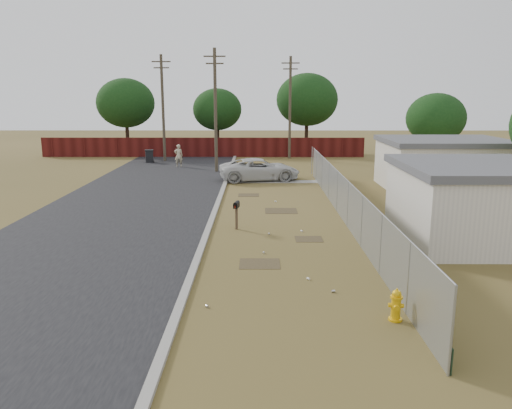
{
  "coord_description": "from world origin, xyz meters",
  "views": [
    {
      "loc": [
        -0.86,
        -21.37,
        5.73
      ],
      "look_at": [
        -0.95,
        -0.47,
        1.1
      ],
      "focal_mm": 35.0,
      "sensor_mm": 36.0,
      "label": 1
    }
  ],
  "objects_px": {
    "trash_bin": "(149,156)",
    "fire_hydrant": "(396,306)",
    "pedestrian": "(179,156)",
    "pickup_truck": "(260,169)",
    "mailbox": "(236,207)"
  },
  "relations": [
    {
      "from": "fire_hydrant",
      "to": "pickup_truck",
      "type": "relative_size",
      "value": 0.16
    },
    {
      "from": "pickup_truck",
      "to": "pedestrian",
      "type": "xyz_separation_m",
      "value": [
        -6.49,
        6.41,
        0.16
      ]
    },
    {
      "from": "fire_hydrant",
      "to": "pickup_truck",
      "type": "xyz_separation_m",
      "value": [
        -3.45,
        21.51,
        0.34
      ]
    },
    {
      "from": "pickup_truck",
      "to": "trash_bin",
      "type": "xyz_separation_m",
      "value": [
        -9.43,
        9.05,
        -0.19
      ]
    },
    {
      "from": "pedestrian",
      "to": "trash_bin",
      "type": "height_order",
      "value": "pedestrian"
    },
    {
      "from": "pedestrian",
      "to": "trash_bin",
      "type": "xyz_separation_m",
      "value": [
        -2.94,
        2.64,
        -0.35
      ]
    },
    {
      "from": "mailbox",
      "to": "pedestrian",
      "type": "relative_size",
      "value": 0.68
    },
    {
      "from": "trash_bin",
      "to": "fire_hydrant",
      "type": "bearing_deg",
      "value": -67.15
    },
    {
      "from": "pedestrian",
      "to": "pickup_truck",
      "type": "bearing_deg",
      "value": 125.91
    },
    {
      "from": "fire_hydrant",
      "to": "pedestrian",
      "type": "xyz_separation_m",
      "value": [
        -9.94,
        27.92,
        0.5
      ]
    },
    {
      "from": "trash_bin",
      "to": "pickup_truck",
      "type": "bearing_deg",
      "value": -43.81
    },
    {
      "from": "fire_hydrant",
      "to": "pedestrian",
      "type": "relative_size",
      "value": 0.49
    },
    {
      "from": "pedestrian",
      "to": "fire_hydrant",
      "type": "bearing_deg",
      "value": 100.14
    },
    {
      "from": "pedestrian",
      "to": "trash_bin",
      "type": "relative_size",
      "value": 1.67
    },
    {
      "from": "mailbox",
      "to": "pedestrian",
      "type": "xyz_separation_m",
      "value": [
        -5.45,
        19.0,
        -0.07
      ]
    }
  ]
}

